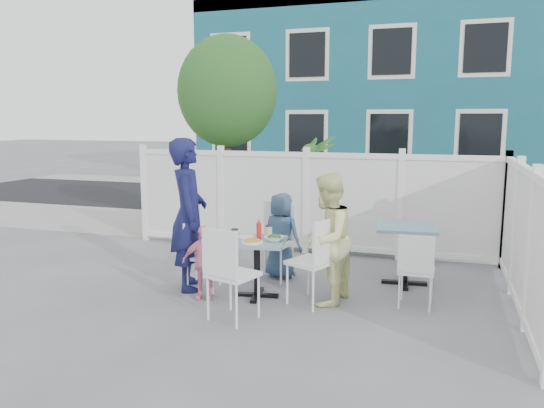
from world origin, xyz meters
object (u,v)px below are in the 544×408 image
(woman, at_px, (327,239))
(boy, at_px, (281,235))
(chair_left, at_px, (198,249))
(chair_near, at_px, (228,268))
(main_table, at_px, (257,253))
(man, at_px, (189,214))
(utility_cabinet, at_px, (188,195))
(chair_back, at_px, (276,234))
(chair_right, at_px, (317,255))
(toddler, at_px, (203,262))
(spare_table, at_px, (406,239))

(woman, relative_size, boy, 1.32)
(chair_left, distance_m, chair_near, 1.20)
(main_table, bearing_deg, chair_left, 175.59)
(main_table, xyz_separation_m, chair_left, (-0.81, 0.06, -0.03))
(chair_left, xyz_separation_m, chair_near, (0.78, -0.90, 0.08))
(man, bearing_deg, boy, -73.98)
(boy, bearing_deg, utility_cabinet, -31.99)
(chair_back, distance_m, woman, 1.15)
(chair_right, xyz_separation_m, man, (-1.67, 0.13, 0.35))
(chair_near, relative_size, toddler, 1.14)
(man, height_order, woman, man)
(main_table, bearing_deg, chair_right, -5.38)
(chair_left, bearing_deg, woman, 81.49)
(chair_left, height_order, chair_right, chair_right)
(chair_right, distance_m, boy, 1.17)
(spare_table, relative_size, chair_back, 0.79)
(boy, bearing_deg, man, 53.74)
(chair_near, relative_size, man, 0.53)
(chair_back, bearing_deg, woman, 145.51)
(utility_cabinet, distance_m, chair_left, 4.31)
(main_table, relative_size, woman, 0.50)
(utility_cabinet, height_order, chair_near, utility_cabinet)
(boy, bearing_deg, chair_right, 141.21)
(utility_cabinet, bearing_deg, chair_near, -49.39)
(main_table, relative_size, chair_left, 0.86)
(chair_near, xyz_separation_m, boy, (0.06, 1.70, -0.01))
(chair_left, height_order, chair_near, chair_near)
(man, bearing_deg, chair_left, -112.65)
(main_table, height_order, chair_back, chair_back)
(chair_back, bearing_deg, toddler, 69.39)
(chair_right, bearing_deg, main_table, 108.57)
(chair_left, bearing_deg, utility_cabinet, -159.55)
(utility_cabinet, bearing_deg, woman, -36.39)
(man, xyz_separation_m, boy, (0.96, 0.80, -0.37))
(chair_near, xyz_separation_m, toddler, (-0.56, 0.59, -0.15))
(chair_left, distance_m, toddler, 0.39)
(chair_right, xyz_separation_m, chair_back, (-0.77, 0.88, 0.00))
(spare_table, relative_size, boy, 0.70)
(chair_right, bearing_deg, chair_near, 158.97)
(chair_near, height_order, toddler, chair_near)
(main_table, distance_m, boy, 0.86)
(chair_left, height_order, woman, woman)
(utility_cabinet, relative_size, chair_back, 1.16)
(main_table, distance_m, woman, 0.86)
(man, xyz_separation_m, toddler, (0.34, -0.31, -0.50))
(spare_table, bearing_deg, utility_cabinet, 148.05)
(utility_cabinet, bearing_deg, spare_table, -22.53)
(chair_right, height_order, woman, woman)
(boy, bearing_deg, toddler, 74.67)
(chair_left, relative_size, man, 0.46)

